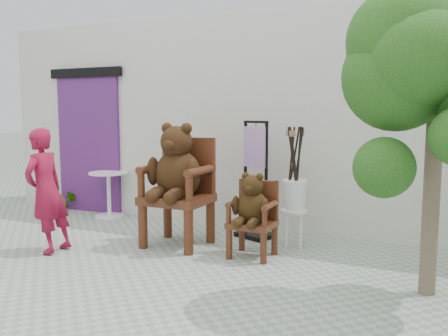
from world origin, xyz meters
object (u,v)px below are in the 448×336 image
stool_bucket (294,194)px  display_stand (255,193)px  tree (430,62)px  chair_big (178,175)px  person (47,191)px  cafe_table (109,189)px  chair_small (253,208)px

stool_bucket → display_stand: bearing=160.7°
display_stand → tree: tree is taller
display_stand → stool_bucket: display_stand is taller
chair_big → stool_bucket: size_ratio=1.03×
display_stand → person: bearing=-119.7°
cafe_table → tree: (4.55, -1.49, 1.59)m
cafe_table → display_stand: (2.50, -0.18, 0.14)m
stool_bucket → cafe_table: bearing=172.8°
cafe_table → display_stand: size_ratio=0.47×
chair_small → cafe_table: 2.95m
tree → person: bearing=-175.8°
chair_big → display_stand: (0.72, 0.73, -0.28)m
person → display_stand: 2.54m
person → stool_bucket: (2.55, 1.40, -0.08)m
chair_small → stool_bucket: 0.67m
person → cafe_table: (-0.54, 1.79, -0.28)m
chair_big → person: bearing=-144.8°
chair_small → cafe_table: chair_small is taller
chair_big → cafe_table: bearing=152.9°
chair_small → stool_bucket: (0.30, 0.59, 0.09)m
chair_big → stool_bucket: chair_big is taller
chair_big → tree: bearing=-11.9°
chair_small → person: size_ratio=0.67×
cafe_table → tree: size_ratio=0.26×
chair_small → display_stand: size_ratio=0.63×
display_stand → tree: bearing=-11.6°
chair_small → tree: size_ratio=0.36×
display_stand → stool_bucket: size_ratio=1.04×
chair_small → display_stand: (-0.28, 0.79, 0.03)m
person → stool_bucket: size_ratio=0.99×
display_stand → chair_big: bearing=-113.7°
person → stool_bucket: bearing=116.3°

